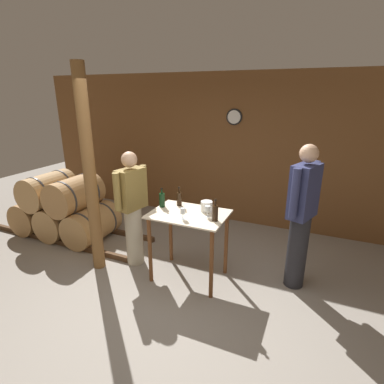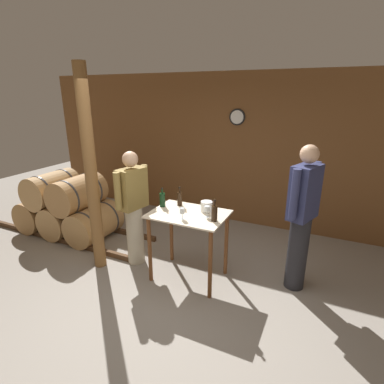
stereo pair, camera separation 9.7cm
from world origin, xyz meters
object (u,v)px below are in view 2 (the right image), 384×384
object	(u,v)px
wooden_post	(91,174)
ice_bucket	(207,206)
wine_bottle_far_left	(162,199)
wine_glass_near_left	(182,211)
wine_bottle_left	(180,198)
wine_glass_near_center	(207,209)
wine_bottle_center	(214,213)
person_host	(133,206)
person_visitor_with_scarf	(302,216)

from	to	relation	value
wooden_post	ice_bucket	bearing A→B (deg)	16.61
wine_bottle_far_left	ice_bucket	size ratio (longest dim) A/B	1.75
wooden_post	wine_glass_near_left	world-z (taller)	wooden_post
wine_bottle_left	wine_glass_near_center	xyz separation A→B (m)	(0.48, -0.21, 0.00)
wine_bottle_center	wine_glass_near_center	bearing A→B (deg)	149.50
wine_bottle_left	ice_bucket	xyz separation A→B (m)	(0.41, -0.05, -0.03)
ice_bucket	person_host	bearing A→B (deg)	-172.85
wooden_post	wine_bottle_center	distance (m)	1.69
wine_bottle_far_left	person_host	bearing A→B (deg)	-174.20
wine_glass_near_left	person_visitor_with_scarf	bearing A→B (deg)	24.20
wine_glass_near_center	wooden_post	bearing A→B (deg)	-169.92
wine_bottle_far_left	ice_bucket	xyz separation A→B (m)	(0.59, 0.08, -0.03)
ice_bucket	person_host	xyz separation A→B (m)	(-1.04, -0.13, -0.12)
wine_bottle_center	wine_glass_near_center	distance (m)	0.14
wine_bottle_left	wine_glass_near_left	distance (m)	0.46
wooden_post	wine_glass_near_center	distance (m)	1.58
person_host	wine_bottle_far_left	bearing A→B (deg)	5.80
ice_bucket	person_visitor_with_scarf	xyz separation A→B (m)	(1.12, 0.24, -0.02)
wooden_post	wine_bottle_center	size ratio (longest dim) A/B	10.02
person_visitor_with_scarf	wooden_post	bearing A→B (deg)	-165.43
wooden_post	wine_glass_near_center	bearing A→B (deg)	10.08
wine_bottle_left	person_visitor_with_scarf	world-z (taller)	person_visitor_with_scarf
wine_bottle_center	person_visitor_with_scarf	bearing A→B (deg)	26.92
wine_glass_near_left	person_visitor_with_scarf	distance (m)	1.41
wine_glass_near_center	person_host	bearing A→B (deg)	178.39
ice_bucket	person_host	distance (m)	1.05
wine_glass_near_left	wine_glass_near_center	xyz separation A→B (m)	(0.24, 0.18, 0.01)
wine_bottle_left	ice_bucket	size ratio (longest dim) A/B	1.78
ice_bucket	wine_glass_near_center	bearing A→B (deg)	-65.45
wine_bottle_far_left	person_host	size ratio (longest dim) A/B	0.16
wooden_post	person_visitor_with_scarf	xyz separation A→B (m)	(2.56, 0.67, -0.39)
wooden_post	person_host	bearing A→B (deg)	36.36
wine_glass_near_left	person_host	size ratio (longest dim) A/B	0.09
wine_bottle_far_left	wine_glass_near_center	xyz separation A→B (m)	(0.67, -0.08, 0.01)
wine_bottle_center	wine_glass_near_left	bearing A→B (deg)	-163.26
wine_bottle_left	wine_glass_near_left	world-z (taller)	wine_bottle_left
wine_bottle_far_left	wine_bottle_left	world-z (taller)	wine_bottle_left
wooden_post	wine_bottle_left	bearing A→B (deg)	24.68
ice_bucket	person_host	world-z (taller)	person_host
wine_glass_near_center	person_visitor_with_scarf	world-z (taller)	person_visitor_with_scarf
wooden_post	wine_bottle_center	bearing A→B (deg)	6.88
person_host	wine_bottle_left	bearing A→B (deg)	15.64
wooden_post	wine_bottle_left	distance (m)	1.19
wine_bottle_left	wine_bottle_far_left	bearing A→B (deg)	-144.87
wine_bottle_center	person_visitor_with_scarf	world-z (taller)	person_visitor_with_scarf
wine_glass_near_left	wooden_post	bearing A→B (deg)	-176.01
wine_glass_near_center	person_visitor_with_scarf	distance (m)	1.12
wine_bottle_far_left	person_visitor_with_scarf	world-z (taller)	person_visitor_with_scarf
wine_bottle_far_left	wine_glass_near_left	bearing A→B (deg)	-31.10
wine_bottle_far_left	ice_bucket	world-z (taller)	wine_bottle_far_left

